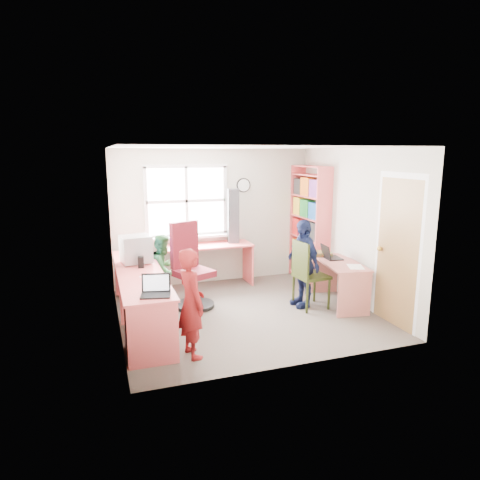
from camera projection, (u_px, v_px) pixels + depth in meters
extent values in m
cube|color=#4A413A|center=(245.00, 313.00, 6.35)|extent=(3.60, 3.40, 0.02)
cube|color=white|center=(246.00, 147.00, 5.87)|extent=(3.60, 3.40, 0.02)
cube|color=beige|center=(214.00, 216.00, 7.70)|extent=(3.60, 0.02, 2.40)
cube|color=beige|center=(299.00, 261.00, 4.52)|extent=(3.60, 0.02, 2.40)
cube|color=beige|center=(114.00, 241.00, 5.54)|extent=(0.02, 3.40, 2.40)
cube|color=beige|center=(355.00, 226.00, 6.68)|extent=(0.02, 3.40, 2.40)
cube|color=white|center=(187.00, 201.00, 7.45)|extent=(1.40, 0.01, 1.20)
cube|color=white|center=(187.00, 201.00, 7.45)|extent=(1.48, 0.04, 1.28)
cube|color=olive|center=(397.00, 253.00, 5.74)|extent=(0.02, 0.82, 2.00)
sphere|color=gold|center=(379.00, 249.00, 6.03)|extent=(0.07, 0.07, 0.07)
cylinder|color=black|center=(243.00, 185.00, 7.73)|extent=(0.26, 0.03, 0.26)
cylinder|color=white|center=(244.00, 185.00, 7.71)|extent=(0.22, 0.01, 0.22)
cube|color=#FF6566|center=(139.00, 272.00, 5.82)|extent=(0.60, 2.70, 0.03)
cube|color=#FF6566|center=(205.00, 246.00, 7.44)|extent=(1.65, 0.56, 0.03)
cube|color=#FF6566|center=(141.00, 298.00, 5.90)|extent=(0.56, 0.03, 0.72)
cube|color=#FF6566|center=(153.00, 336.00, 4.67)|extent=(0.56, 0.03, 0.72)
cube|color=#FF6566|center=(132.00, 273.00, 7.12)|extent=(0.56, 0.03, 0.72)
cube|color=#FF6566|center=(248.00, 263.00, 7.77)|extent=(0.03, 0.52, 0.72)
cube|color=#FF6566|center=(149.00, 323.00, 5.02)|extent=(0.54, 0.45, 0.72)
cube|color=#C76E63|center=(340.00, 263.00, 6.60)|extent=(0.72, 1.24, 0.03)
cube|color=#C76E63|center=(354.00, 295.00, 6.12)|extent=(0.50, 0.11, 0.65)
cube|color=#C76E63|center=(326.00, 274.00, 7.21)|extent=(0.50, 0.11, 0.65)
cube|color=#FF6566|center=(323.00, 229.00, 7.29)|extent=(0.30, 0.02, 2.10)
cube|color=#FF6566|center=(297.00, 220.00, 8.22)|extent=(0.30, 0.02, 2.10)
cube|color=#FF6566|center=(311.00, 166.00, 7.54)|extent=(0.30, 1.00, 0.02)
cube|color=#FF6566|center=(308.00, 277.00, 7.95)|extent=(0.30, 1.00, 0.02)
cube|color=#FF6566|center=(308.00, 258.00, 7.88)|extent=(0.30, 1.00, 0.02)
cube|color=#FF6566|center=(309.00, 238.00, 7.80)|extent=(0.30, 1.00, 0.02)
cube|color=#FF6566|center=(310.00, 217.00, 7.73)|extent=(0.30, 1.00, 0.02)
cube|color=#FF6566|center=(310.00, 196.00, 7.65)|extent=(0.30, 1.00, 0.02)
cube|color=#FF6566|center=(311.00, 175.00, 7.57)|extent=(0.30, 1.00, 0.02)
cube|color=red|center=(316.00, 274.00, 7.64)|extent=(0.25, 0.28, 0.27)
cube|color=#1A54A1|center=(308.00, 269.00, 7.94)|extent=(0.25, 0.30, 0.29)
cube|color=#208633|center=(300.00, 264.00, 8.22)|extent=(0.25, 0.26, 0.30)
cube|color=gold|center=(317.00, 253.00, 7.57)|extent=(0.25, 0.28, 0.30)
cube|color=#773586|center=(308.00, 249.00, 7.86)|extent=(0.25, 0.30, 0.32)
cube|color=orange|center=(301.00, 246.00, 8.15)|extent=(0.25, 0.26, 0.29)
cube|color=#282828|center=(317.00, 231.00, 7.49)|extent=(0.25, 0.28, 0.32)
cube|color=silver|center=(309.00, 229.00, 7.79)|extent=(0.25, 0.30, 0.29)
cube|color=red|center=(301.00, 226.00, 8.07)|extent=(0.25, 0.26, 0.30)
cube|color=#1A54A1|center=(318.00, 211.00, 7.42)|extent=(0.25, 0.28, 0.29)
cube|color=#208633|center=(310.00, 208.00, 7.71)|extent=(0.25, 0.30, 0.30)
cube|color=gold|center=(302.00, 206.00, 7.99)|extent=(0.25, 0.26, 0.32)
cube|color=#773586|center=(319.00, 189.00, 7.34)|extent=(0.25, 0.28, 0.30)
cube|color=orange|center=(310.00, 187.00, 7.63)|extent=(0.25, 0.30, 0.32)
cube|color=#282828|center=(303.00, 186.00, 7.92)|extent=(0.25, 0.26, 0.29)
cylinder|color=black|center=(195.00, 305.00, 6.57)|extent=(0.79, 0.79, 0.05)
cylinder|color=black|center=(194.00, 290.00, 6.52)|extent=(0.08, 0.08, 0.45)
cube|color=maroon|center=(194.00, 273.00, 6.47)|extent=(0.65, 0.65, 0.10)
cube|color=maroon|center=(184.00, 244.00, 6.56)|extent=(0.47, 0.27, 0.71)
cylinder|color=#293210|center=(307.00, 298.00, 6.27)|extent=(0.04, 0.04, 0.48)
cylinder|color=#293210|center=(329.00, 294.00, 6.43)|extent=(0.04, 0.04, 0.48)
cylinder|color=#293210|center=(293.00, 290.00, 6.62)|extent=(0.04, 0.04, 0.48)
cylinder|color=#293210|center=(314.00, 287.00, 6.77)|extent=(0.04, 0.04, 0.48)
cube|color=#293210|center=(311.00, 276.00, 6.47)|extent=(0.49, 0.49, 0.04)
cube|color=#293210|center=(300.00, 260.00, 6.33)|extent=(0.07, 0.43, 0.54)
cube|color=#959599|center=(137.00, 262.00, 6.22)|extent=(0.33, 0.28, 0.02)
cube|color=#959599|center=(136.00, 249.00, 6.18)|extent=(0.46, 0.42, 0.39)
cube|color=#3F72F2|center=(150.00, 248.00, 6.27)|extent=(0.05, 0.32, 0.28)
cube|color=black|center=(156.00, 295.00, 4.80)|extent=(0.37, 0.30, 0.02)
cube|color=black|center=(156.00, 283.00, 4.90)|extent=(0.33, 0.13, 0.22)
cube|color=white|center=(156.00, 283.00, 4.89)|extent=(0.29, 0.10, 0.17)
cube|color=black|center=(333.00, 258.00, 6.81)|extent=(0.27, 0.35, 0.02)
cube|color=black|center=(326.00, 252.00, 6.76)|extent=(0.09, 0.33, 0.22)
cube|color=#3F72F2|center=(326.00, 252.00, 6.77)|extent=(0.07, 0.29, 0.17)
cube|color=black|center=(141.00, 262.00, 5.96)|extent=(0.09, 0.09, 0.16)
cube|color=black|center=(137.00, 253.00, 6.47)|extent=(0.11, 0.11, 0.17)
cube|color=black|center=(233.00, 216.00, 7.55)|extent=(0.21, 0.19, 0.96)
cube|color=red|center=(322.00, 254.00, 7.01)|extent=(0.35, 0.35, 0.06)
cube|color=white|center=(152.00, 278.00, 5.47)|extent=(0.30, 0.36, 0.00)
cube|color=white|center=(356.00, 267.00, 6.31)|extent=(0.31, 0.36, 0.00)
imported|color=#317B40|center=(190.00, 238.00, 7.30)|extent=(0.18, 0.15, 0.29)
imported|color=maroon|center=(191.00, 303.00, 4.88)|extent=(0.38, 0.51, 1.28)
imported|color=#28652D|center=(164.00, 270.00, 6.62)|extent=(0.64, 0.68, 1.10)
imported|color=#161E45|center=(303.00, 263.00, 6.51)|extent=(0.40, 0.82, 1.35)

